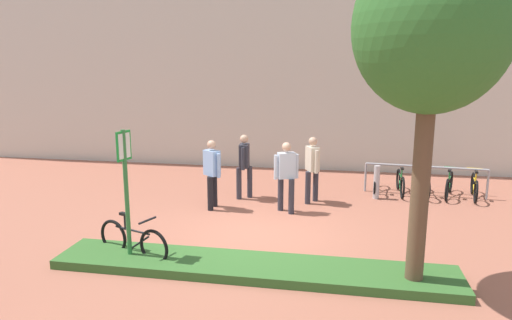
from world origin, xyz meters
TOP-DOWN VIEW (x-y plane):
  - ground_plane at (0.00, 0.00)m, footprint 60.00×60.00m
  - building_facade at (0.00, 7.01)m, footprint 28.00×1.20m
  - planter_strip at (0.21, -1.76)m, footprint 7.00×1.10m
  - tree_sidewalk at (2.88, -1.85)m, footprint 2.30×2.30m
  - parking_sign_post at (-2.04, -1.76)m, footprint 0.11×0.36m
  - bike_at_sign at (-2.04, -1.61)m, footprint 1.60×0.66m
  - bike_rack_cluster at (3.96, 3.78)m, footprint 3.20×1.70m
  - bollard_steel at (2.64, 3.22)m, footprint 0.16×0.16m
  - person_casual_tan at (-1.43, 1.61)m, footprint 0.51×0.47m
  - person_shirt_blue at (0.40, 1.64)m, footprint 0.57×0.38m
  - person_suited_navy at (-0.83, 2.63)m, footprint 0.39×0.61m
  - person_shirt_white at (0.97, 2.56)m, footprint 0.39×0.55m

SIDE VIEW (x-z plane):
  - ground_plane at x=0.00m, z-range 0.00..0.00m
  - planter_strip at x=0.21m, z-range 0.00..0.16m
  - bike_rack_cluster at x=3.96m, z-range -0.07..0.76m
  - bike_at_sign at x=-2.04m, z-range -0.08..0.78m
  - bollard_steel at x=2.64m, z-range 0.00..0.90m
  - person_casual_tan at x=-1.43m, z-range 0.12..1.84m
  - person_shirt_blue at x=0.40m, z-range 0.12..1.84m
  - person_suited_navy at x=-0.83m, z-range 0.12..1.84m
  - person_shirt_white at x=0.97m, z-range 0.12..1.84m
  - parking_sign_post at x=-2.04m, z-range 0.37..2.80m
  - tree_sidewalk at x=2.88m, z-range 1.36..6.69m
  - building_facade at x=0.00m, z-range 0.00..10.00m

